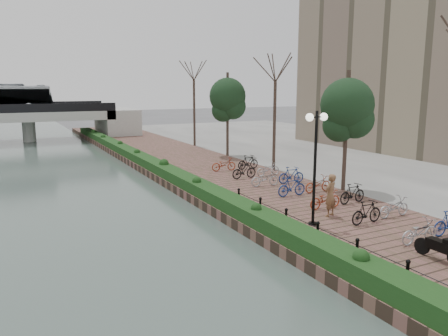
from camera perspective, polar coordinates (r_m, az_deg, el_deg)
ground at (r=13.86m, az=15.37°, el=-15.98°), size 220.00×220.00×0.00m
promenade at (r=29.95m, az=-1.53°, el=-0.77°), size 8.00×75.00×0.50m
inland_pavement at (r=39.42m, az=20.00°, el=1.32°), size 24.00×75.00×0.50m
hedge at (r=30.92m, az=-9.23°, el=0.49°), size 1.10×56.00×0.60m
chain_fence at (r=15.77m, az=14.43°, el=-9.27°), size 0.10×14.10×0.70m
lamppost at (r=17.84m, az=11.90°, el=3.18°), size 1.02×0.32×4.69m
motorcycle at (r=16.07m, az=26.25°, el=-9.18°), size 0.49×1.54×0.96m
pedestrian at (r=19.71m, az=13.70°, el=-3.47°), size 0.80×0.65×1.88m
bicycle_parking at (r=23.49m, az=10.64°, el=-2.28°), size 2.40×17.32×1.00m
street_trees at (r=27.43m, az=10.43°, el=5.28°), size 3.20×37.12×6.80m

